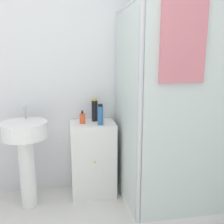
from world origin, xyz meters
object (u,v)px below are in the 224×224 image
at_px(shampoo_bottle_tall_black, 95,110).
at_px(shampoo_bottle_blue, 100,115).
at_px(sink, 26,146).
at_px(soap_dispenser, 82,118).

xyz_separation_m(shampoo_bottle_tall_black, shampoo_bottle_blue, (0.04, -0.17, -0.02)).
bearing_deg(shampoo_bottle_blue, sink, -177.11).
relative_size(soap_dispenser, shampoo_bottle_tall_black, 0.57).
xyz_separation_m(soap_dispenser, shampoo_bottle_blue, (0.17, -0.08, 0.05)).
distance_m(shampoo_bottle_tall_black, shampoo_bottle_blue, 0.17).
bearing_deg(shampoo_bottle_tall_black, soap_dispenser, -148.46).
bearing_deg(sink, shampoo_bottle_blue, 2.89).
xyz_separation_m(sink, shampoo_bottle_tall_black, (0.69, 0.20, 0.29)).
height_order(sink, shampoo_bottle_tall_black, shampoo_bottle_tall_black).
xyz_separation_m(sink, soap_dispenser, (0.56, 0.12, 0.23)).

